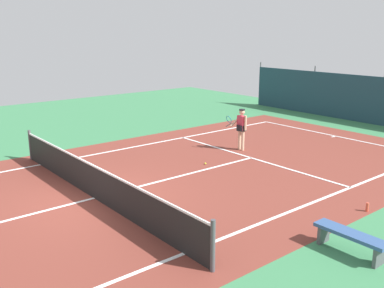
{
  "coord_description": "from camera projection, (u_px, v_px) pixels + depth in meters",
  "views": [
    {
      "loc": [
        10.74,
        -5.19,
        4.6
      ],
      "look_at": [
        -0.32,
        3.82,
        0.9
      ],
      "focal_mm": 40.94,
      "sensor_mm": 36.0,
      "label": 1
    }
  ],
  "objects": [
    {
      "name": "tennis_ball_near_player",
      "position": [
        205.0,
        164.0,
        15.51
      ],
      "size": [
        0.07,
        0.07,
        0.07
      ],
      "primitive_type": "sphere",
      "color": "#CCDB33",
      "rests_on": "ground"
    },
    {
      "name": "tennis_net",
      "position": [
        94.0,
        181.0,
        12.25
      ],
      "size": [
        10.12,
        0.1,
        1.1
      ],
      "color": "black",
      "rests_on": "ground"
    },
    {
      "name": "tennis_player",
      "position": [
        241.0,
        126.0,
        17.19
      ],
      "size": [
        0.75,
        0.73,
        1.64
      ],
      "rotation": [
        0.0,
        0.0,
        3.04
      ],
      "color": "#D8AD8C",
      "rests_on": "ground"
    },
    {
      "name": "water_bottle",
      "position": [
        367.0,
        207.0,
        11.45
      ],
      "size": [
        0.08,
        0.08,
        0.24
      ],
      "primitive_type": "cylinder",
      "color": "#D84C38",
      "rests_on": "ground"
    },
    {
      "name": "ground_plane",
      "position": [
        95.0,
        198.0,
        12.38
      ],
      "size": [
        36.0,
        36.0,
        0.0
      ],
      "primitive_type": "plane",
      "color": "#387A4C"
    },
    {
      "name": "courtside_bench",
      "position": [
        350.0,
        237.0,
        9.23
      ],
      "size": [
        1.6,
        0.4,
        0.49
      ],
      "color": "#335184",
      "rests_on": "ground"
    },
    {
      "name": "court_surface",
      "position": [
        95.0,
        198.0,
        12.38
      ],
      "size": [
        11.02,
        26.6,
        0.01
      ],
      "color": "brown",
      "rests_on": "ground"
    }
  ]
}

